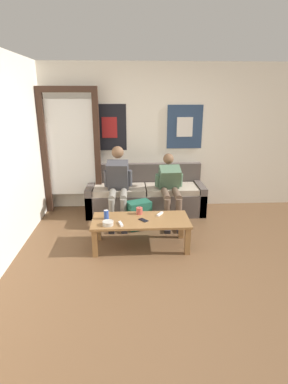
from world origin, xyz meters
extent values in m
plane|color=brown|center=(0.00, 0.00, 0.00)|extent=(18.00, 18.00, 0.00)
cube|color=silver|center=(0.00, 2.34, 1.27)|extent=(10.00, 0.05, 2.55)
cube|color=black|center=(-0.78, 2.30, 1.47)|extent=(0.59, 0.01, 0.80)
cube|color=maroon|center=(-0.78, 2.30, 1.47)|extent=(0.26, 0.01, 0.36)
cube|color=navy|center=(0.55, 2.30, 1.47)|extent=(0.63, 0.01, 0.76)
cube|color=silver|center=(0.55, 2.30, 1.47)|extent=(0.28, 0.01, 0.34)
cube|color=#382319|center=(-1.89, 2.11, 1.02)|extent=(0.10, 0.10, 2.05)
cube|color=#382319|center=(-0.99, 2.11, 1.02)|extent=(0.10, 0.10, 2.05)
cube|color=#382319|center=(-1.44, 2.11, 2.10)|extent=(1.00, 0.10, 0.10)
cube|color=silver|center=(-1.44, 2.13, 1.13)|extent=(0.82, 0.02, 1.64)
cube|color=#564C47|center=(-0.16, 2.25, 0.41)|extent=(2.05, 0.13, 0.83)
cube|color=#564C47|center=(-0.16, 1.89, 0.20)|extent=(2.05, 0.58, 0.39)
cube|color=#564C47|center=(-1.13, 1.89, 0.26)|extent=(0.12, 0.58, 0.51)
cube|color=#564C47|center=(0.80, 1.89, 0.26)|extent=(0.12, 0.58, 0.51)
cube|color=#B2A38E|center=(-0.61, 1.89, 0.44)|extent=(0.88, 0.54, 0.10)
cube|color=#B2A38E|center=(0.29, 1.89, 0.44)|extent=(0.88, 0.54, 0.10)
cube|color=olive|center=(-0.30, 0.67, 0.39)|extent=(1.32, 0.59, 0.03)
cube|color=olive|center=(-0.90, 0.91, 0.19)|extent=(0.07, 0.07, 0.38)
cube|color=olive|center=(0.30, 0.91, 0.19)|extent=(0.07, 0.07, 0.38)
cube|color=olive|center=(-0.90, 0.43, 0.19)|extent=(0.07, 0.07, 0.38)
cube|color=olive|center=(0.30, 0.43, 0.19)|extent=(0.07, 0.07, 0.38)
cylinder|color=gray|center=(-0.72, 1.46, 0.49)|extent=(0.11, 0.40, 0.11)
cylinder|color=gray|center=(-0.72, 1.26, 0.26)|extent=(0.10, 0.10, 0.47)
cube|color=#232328|center=(-0.72, 1.19, 0.03)|extent=(0.11, 0.25, 0.05)
cylinder|color=gray|center=(-0.54, 1.46, 0.49)|extent=(0.11, 0.40, 0.11)
cylinder|color=gray|center=(-0.54, 1.26, 0.26)|extent=(0.10, 0.10, 0.47)
cube|color=#232328|center=(-0.54, 1.19, 0.03)|extent=(0.11, 0.25, 0.05)
cube|color=#3F3F44|center=(-0.63, 1.74, 0.73)|extent=(0.37, 0.38, 0.55)
sphere|color=brown|center=(-0.63, 1.85, 1.11)|extent=(0.20, 0.20, 0.20)
cylinder|color=#3F3F44|center=(-0.82, 1.75, 0.69)|extent=(0.08, 0.12, 0.29)
cylinder|color=#3F3F44|center=(-0.44, 1.75, 0.69)|extent=(0.08, 0.12, 0.29)
cylinder|color=brown|center=(0.13, 1.45, 0.49)|extent=(0.11, 0.44, 0.11)
cylinder|color=brown|center=(0.13, 1.23, 0.26)|extent=(0.10, 0.10, 0.47)
cube|color=#232328|center=(0.13, 1.16, 0.03)|extent=(0.11, 0.25, 0.05)
cylinder|color=brown|center=(0.31, 1.45, 0.49)|extent=(0.11, 0.44, 0.11)
cylinder|color=brown|center=(0.31, 1.23, 0.26)|extent=(0.10, 0.10, 0.47)
cube|color=#232328|center=(0.31, 1.16, 0.03)|extent=(0.11, 0.25, 0.05)
cube|color=#4C6B51|center=(0.22, 1.75, 0.68)|extent=(0.37, 0.40, 0.46)
sphere|color=brown|center=(0.22, 1.89, 0.98)|extent=(0.18, 0.18, 0.18)
cylinder|color=#4C6B51|center=(0.03, 1.77, 0.64)|extent=(0.08, 0.13, 0.24)
cylinder|color=#4C6B51|center=(0.42, 1.77, 0.64)|extent=(0.08, 0.13, 0.24)
cube|color=#1E5642|center=(-0.30, 1.29, 0.22)|extent=(0.42, 0.35, 0.44)
cube|color=#1E5642|center=(-0.26, 1.19, 0.12)|extent=(0.26, 0.17, 0.20)
cylinder|color=#B7B2A8|center=(-0.73, 0.50, 0.43)|extent=(0.14, 0.14, 0.05)
torus|color=#B7B2A8|center=(-0.73, 0.50, 0.46)|extent=(0.15, 0.15, 0.02)
cylinder|color=#B24C42|center=(-0.31, 0.87, 0.45)|extent=(0.09, 0.09, 0.09)
cylinder|color=black|center=(-0.31, 0.87, 0.51)|extent=(0.00, 0.00, 0.01)
cylinder|color=#28479E|center=(-0.77, 0.72, 0.47)|extent=(0.07, 0.07, 0.12)
cylinder|color=silver|center=(-0.77, 0.72, 0.53)|extent=(0.06, 0.06, 0.00)
cube|color=white|center=(-0.02, 0.82, 0.42)|extent=(0.11, 0.14, 0.02)
cylinder|color=#333842|center=(-0.01, 0.85, 0.43)|extent=(0.01, 0.01, 0.00)
cube|color=white|center=(-0.57, 0.51, 0.42)|extent=(0.07, 0.15, 0.02)
cylinder|color=#333842|center=(-0.57, 0.54, 0.43)|extent=(0.01, 0.01, 0.00)
cube|color=black|center=(-0.27, 0.63, 0.41)|extent=(0.14, 0.15, 0.01)
cube|color=black|center=(-0.27, 0.63, 0.42)|extent=(0.12, 0.13, 0.00)
camera|label=1|loc=(-0.45, -3.06, 2.02)|focal=28.00mm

